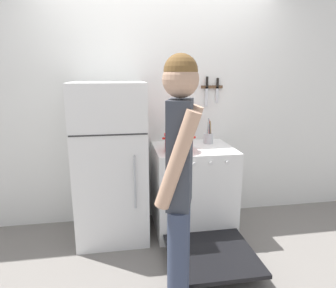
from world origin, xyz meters
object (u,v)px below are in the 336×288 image
at_px(tea_kettle, 175,139).
at_px(utensil_jar, 208,137).
at_px(refrigerator, 111,162).
at_px(stove_range, 193,190).
at_px(person, 180,183).
at_px(dutch_oven_pot, 179,142).

distance_m(tea_kettle, utensil_jar, 0.37).
height_order(refrigerator, stove_range, refrigerator).
distance_m(stove_range, person, 1.37).
bearing_deg(stove_range, refrigerator, 177.18).
relative_size(refrigerator, tea_kettle, 7.11).
bearing_deg(tea_kettle, person, -99.65).
bearing_deg(person, tea_kettle, 8.27).
xyz_separation_m(dutch_oven_pot, person, (-0.22, -1.09, 0.01)).
height_order(dutch_oven_pot, tea_kettle, tea_kettle).
bearing_deg(tea_kettle, refrigerator, -168.76).
xyz_separation_m(stove_range, tea_kettle, (-0.17, 0.17, 0.52)).
relative_size(dutch_oven_pot, utensil_jar, 1.19).
xyz_separation_m(refrigerator, stove_range, (0.83, -0.04, -0.33)).
relative_size(refrigerator, stove_range, 1.11).
distance_m(stove_range, dutch_oven_pot, 0.58).
relative_size(utensil_jar, person, 0.16).
relative_size(refrigerator, person, 0.89).
height_order(stove_range, person, person).
xyz_separation_m(stove_range, utensil_jar, (0.20, 0.18, 0.51)).
bearing_deg(utensil_jar, dutch_oven_pot, -143.71).
bearing_deg(tea_kettle, dutch_oven_pot, -92.95).
xyz_separation_m(dutch_oven_pot, utensil_jar, (0.38, 0.28, -0.02)).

